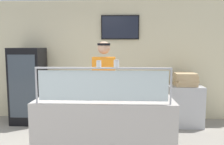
{
  "coord_description": "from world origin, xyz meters",
  "views": [
    {
      "loc": [
        1.21,
        -2.86,
        1.69
      ],
      "look_at": [
        1.06,
        0.4,
        1.31
      ],
      "focal_mm": 37.46,
      "sensor_mm": 36.0,
      "label": 1
    }
  ],
  "objects_px": {
    "parmesan_shaker": "(99,64)",
    "worker_figure": "(104,86)",
    "pizza_box_stack": "(185,79)",
    "pizza_server": "(88,95)",
    "pizza_tray": "(91,96)",
    "drink_fridge": "(28,86)",
    "pepper_flake_shaker": "(116,64)"
  },
  "relations": [
    {
      "from": "pepper_flake_shaker",
      "to": "pizza_tray",
      "type": "bearing_deg",
      "value": 135.86
    },
    {
      "from": "pizza_tray",
      "to": "drink_fridge",
      "type": "xyz_separation_m",
      "value": [
        -1.6,
        1.66,
        -0.15
      ]
    },
    {
      "from": "pizza_server",
      "to": "pizza_box_stack",
      "type": "xyz_separation_m",
      "value": [
        1.81,
        1.64,
        -0.0
      ]
    },
    {
      "from": "pizza_box_stack",
      "to": "parmesan_shaker",
      "type": "bearing_deg",
      "value": -129.11
    },
    {
      "from": "pizza_tray",
      "to": "pizza_box_stack",
      "type": "height_order",
      "value": "pizza_box_stack"
    },
    {
      "from": "worker_figure",
      "to": "pepper_flake_shaker",
      "type": "bearing_deg",
      "value": -76.65
    },
    {
      "from": "pepper_flake_shaker",
      "to": "worker_figure",
      "type": "relative_size",
      "value": 0.05
    },
    {
      "from": "pizza_server",
      "to": "parmesan_shaker",
      "type": "height_order",
      "value": "parmesan_shaker"
    },
    {
      "from": "pizza_tray",
      "to": "pizza_box_stack",
      "type": "distance_m",
      "value": 2.4
    },
    {
      "from": "parmesan_shaker",
      "to": "pizza_server",
      "type": "bearing_deg",
      "value": 119.78
    },
    {
      "from": "pizza_server",
      "to": "drink_fridge",
      "type": "bearing_deg",
      "value": 133.71
    },
    {
      "from": "pizza_tray",
      "to": "drink_fridge",
      "type": "distance_m",
      "value": 2.31
    },
    {
      "from": "worker_figure",
      "to": "parmesan_shaker",
      "type": "bearing_deg",
      "value": -89.36
    },
    {
      "from": "pizza_server",
      "to": "worker_figure",
      "type": "distance_m",
      "value": 0.66
    },
    {
      "from": "pizza_box_stack",
      "to": "drink_fridge",
      "type": "bearing_deg",
      "value": 179.26
    },
    {
      "from": "worker_figure",
      "to": "drink_fridge",
      "type": "xyz_separation_m",
      "value": [
        -1.75,
        1.05,
        -0.18
      ]
    },
    {
      "from": "pepper_flake_shaker",
      "to": "pizza_box_stack",
      "type": "xyz_separation_m",
      "value": [
        1.39,
        1.98,
        -0.47
      ]
    },
    {
      "from": "parmesan_shaker",
      "to": "pizza_box_stack",
      "type": "bearing_deg",
      "value": 50.89
    },
    {
      "from": "pizza_server",
      "to": "worker_figure",
      "type": "bearing_deg",
      "value": 74.5
    },
    {
      "from": "pepper_flake_shaker",
      "to": "drink_fridge",
      "type": "xyz_separation_m",
      "value": [
        -1.98,
        2.03,
        -0.64
      ]
    },
    {
      "from": "pizza_server",
      "to": "pizza_box_stack",
      "type": "height_order",
      "value": "pizza_box_stack"
    },
    {
      "from": "pepper_flake_shaker",
      "to": "drink_fridge",
      "type": "distance_m",
      "value": 2.9
    },
    {
      "from": "pepper_flake_shaker",
      "to": "pizza_server",
      "type": "bearing_deg",
      "value": 140.55
    },
    {
      "from": "pizza_tray",
      "to": "pizza_server",
      "type": "relative_size",
      "value": 1.5
    },
    {
      "from": "parmesan_shaker",
      "to": "worker_figure",
      "type": "height_order",
      "value": "worker_figure"
    },
    {
      "from": "pizza_box_stack",
      "to": "pizza_server",
      "type": "bearing_deg",
      "value": -137.82
    },
    {
      "from": "pizza_server",
      "to": "pepper_flake_shaker",
      "type": "relative_size",
      "value": 2.91
    },
    {
      "from": "pizza_server",
      "to": "drink_fridge",
      "type": "distance_m",
      "value": 2.3
    },
    {
      "from": "parmesan_shaker",
      "to": "drink_fridge",
      "type": "bearing_deg",
      "value": 130.95
    },
    {
      "from": "drink_fridge",
      "to": "pizza_server",
      "type": "bearing_deg",
      "value": -47.13
    },
    {
      "from": "pizza_tray",
      "to": "pepper_flake_shaker",
      "type": "relative_size",
      "value": 4.36
    },
    {
      "from": "pizza_tray",
      "to": "parmesan_shaker",
      "type": "relative_size",
      "value": 4.78
    }
  ]
}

